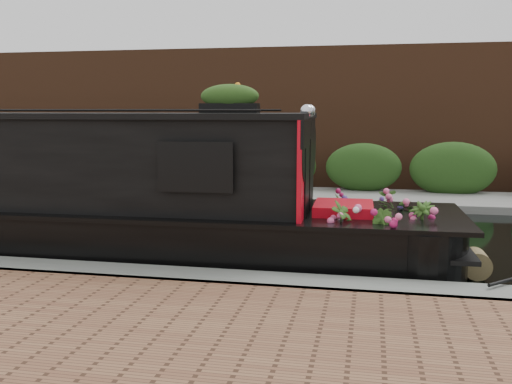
# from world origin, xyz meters

# --- Properties ---
(ground) EXTENTS (80.00, 80.00, 0.00)m
(ground) POSITION_xyz_m (0.00, 0.00, 0.00)
(ground) COLOR black
(ground) RESTS_ON ground
(near_bank_coping) EXTENTS (40.00, 0.60, 0.50)m
(near_bank_coping) POSITION_xyz_m (0.00, -3.30, 0.00)
(near_bank_coping) COLOR slate
(near_bank_coping) RESTS_ON ground
(far_bank_path) EXTENTS (40.00, 2.40, 0.34)m
(far_bank_path) POSITION_xyz_m (0.00, 4.20, 0.00)
(far_bank_path) COLOR slate
(far_bank_path) RESTS_ON ground
(far_hedge) EXTENTS (40.00, 1.10, 2.80)m
(far_hedge) POSITION_xyz_m (0.00, 5.10, 0.00)
(far_hedge) COLOR #234517
(far_hedge) RESTS_ON ground
(far_brick_wall) EXTENTS (40.00, 1.00, 8.00)m
(far_brick_wall) POSITION_xyz_m (0.00, 7.20, 0.00)
(far_brick_wall) COLOR #58311D
(far_brick_wall) RESTS_ON ground
(narrowboat) EXTENTS (12.00, 2.30, 2.80)m
(narrowboat) POSITION_xyz_m (-2.63, -1.88, 0.84)
(narrowboat) COLOR black
(narrowboat) RESTS_ON ground
(rope_fender) EXTENTS (0.37, 0.40, 0.37)m
(rope_fender) POSITION_xyz_m (3.76, -1.88, 0.18)
(rope_fender) COLOR olive
(rope_fender) RESTS_ON ground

